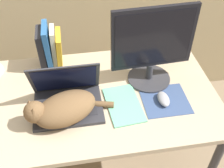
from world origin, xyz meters
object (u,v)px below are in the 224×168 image
Objects in this scene: external_monitor at (153,46)px; book_row at (50,49)px; laptop at (67,98)px; cat at (62,109)px; computer_mouse at (163,99)px; notepad at (124,105)px.

book_row is (-0.52, 0.21, -0.10)m from external_monitor.
laptop is 1.29× the size of book_row.
laptop is 0.09m from cat.
cat is at bearing -176.49° from computer_mouse.
laptop is 1.19× the size of notepad.
laptop is at bearing 73.50° from cat.
notepad is at bearing -135.71° from external_monitor.
external_monitor reaches higher than laptop.
cat is (-0.03, -0.09, 0.02)m from laptop.
external_monitor is (0.45, 0.13, 0.17)m from laptop.
cat is 0.50m from computer_mouse.
laptop is 3.21× the size of computer_mouse.
computer_mouse is 0.68m from book_row.
cat is 1.62× the size of book_row.
laptop is at bearing -164.35° from external_monitor.
external_monitor is at bearing 23.98° from cat.
cat is at bearing -106.50° from laptop.
cat is 4.04× the size of computer_mouse.
book_row is at bearing 96.55° from cat.
external_monitor is 1.55× the size of notepad.
external_monitor is (0.47, 0.21, 0.15)m from cat.
book_row is at bearing 158.03° from external_monitor.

